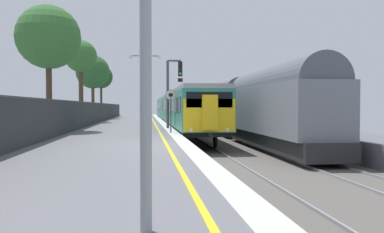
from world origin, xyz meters
name	(u,v)px	position (x,y,z in m)	size (l,w,h in m)	color
ground	(243,160)	(2.64, 0.00, -0.61)	(17.40, 110.00, 1.21)	slate
commuter_train_at_platform	(176,108)	(2.10, 25.89, 1.27)	(2.83, 42.96, 3.81)	#2D846B
freight_train_adjacent_track	(244,105)	(6.10, 13.00, 1.56)	(2.60, 27.13, 4.68)	#232326
signal_gantry	(172,85)	(0.64, 11.22, 2.90)	(1.10, 0.24, 4.63)	#47474C
speed_limit_sign	(171,105)	(0.25, 6.69, 1.55)	(0.59, 0.08, 2.42)	#59595B
platform_lamp_mid	(145,84)	(-1.15, 10.04, 2.89)	(2.00, 0.20, 4.81)	#93999E
platform_back_fence	(27,121)	(-5.45, 0.00, 0.95)	(0.07, 99.00, 1.82)	#282B2D
background_tree_left	(81,58)	(-7.15, 22.41, 6.05)	(3.03, 3.03, 7.74)	#473323
background_tree_centre	(101,78)	(-7.12, 37.77, 5.36)	(3.09, 3.09, 7.01)	#473323
background_tree_right	(92,73)	(-7.54, 32.86, 5.58)	(4.07, 4.07, 7.74)	#473323
background_tree_back	(47,39)	(-6.95, 9.11, 5.48)	(3.78, 3.78, 7.50)	#473323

